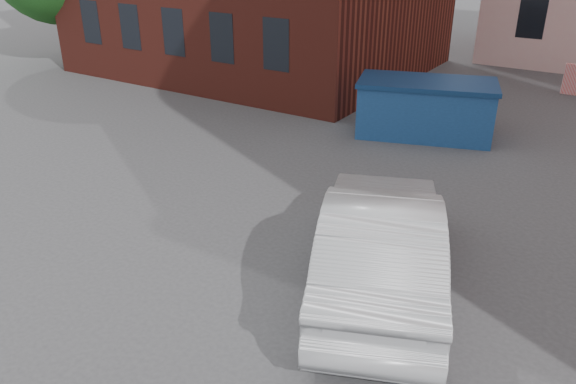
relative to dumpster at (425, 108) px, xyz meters
The scene contains 3 objects.
ground 8.45m from the dumpster, 86.33° to the right, with size 120.00×120.00×0.00m, color #38383A.
dumpster is the anchor object (origin of this frame).
silver_car 7.43m from the dumpster, 74.68° to the right, with size 1.68×4.82×1.59m, color #A2A5A9.
Camera 1 is at (4.19, -5.60, 5.02)m, focal length 35.00 mm.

